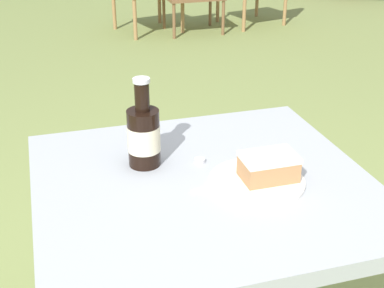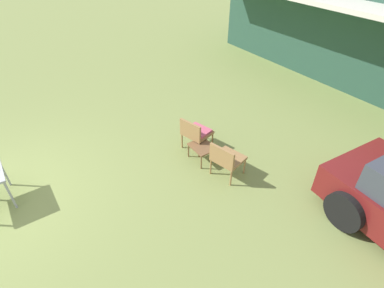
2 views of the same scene
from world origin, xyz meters
TOP-DOWN VIEW (x-y plane):
  - wicker_chair_cushioned at (0.76, 4.11)m, footprint 0.69×0.66m
  - wicker_chair_plain at (1.86, 4.08)m, footprint 0.68×0.66m
  - garden_side_table at (1.16, 4.00)m, footprint 0.54×0.45m

SIDE VIEW (x-z plane):
  - garden_side_table at x=1.16m, z-range 0.14..0.50m
  - wicker_chair_plain at x=1.86m, z-range 0.07..0.87m
  - wicker_chair_cushioned at x=0.76m, z-range 0.07..0.87m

